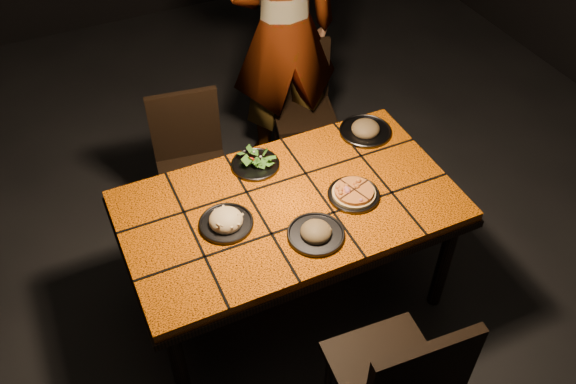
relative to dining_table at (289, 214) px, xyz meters
name	(u,v)px	position (x,y,z in m)	size (l,w,h in m)	color
room_shell	(290,68)	(0.00, 0.00, 0.83)	(6.04, 7.04, 3.08)	black
dining_table	(289,214)	(0.00, 0.00, 0.00)	(1.62, 0.92, 0.75)	orange
chair_near	(400,380)	(0.06, -0.94, -0.11)	(0.47, 0.47, 0.98)	black
chair_far_left	(191,157)	(-0.26, 0.79, -0.16)	(0.45, 0.45, 0.89)	black
chair_far_right	(302,98)	(0.58, 1.06, -0.18)	(0.47, 0.47, 0.86)	black
diner	(284,32)	(0.49, 1.15, 0.28)	(0.69, 0.46, 1.90)	brown
plate_pizza	(354,193)	(0.30, -0.09, 0.10)	(0.27, 0.27, 0.04)	#323237
plate_pasta	(226,221)	(-0.33, -0.01, 0.10)	(0.25, 0.25, 0.08)	#323237
plate_salad	(255,162)	(-0.05, 0.31, 0.10)	(0.25, 0.25, 0.07)	#323237
plate_mushroom_a	(316,232)	(0.02, -0.24, 0.10)	(0.27, 0.27, 0.09)	#323237
plate_mushroom_b	(366,129)	(0.60, 0.31, 0.10)	(0.28, 0.28, 0.09)	#323237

